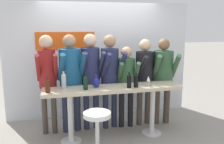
% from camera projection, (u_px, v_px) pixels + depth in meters
% --- Properties ---
extents(ground_plane, '(40.00, 40.00, 0.00)m').
position_uv_depth(ground_plane, '(113.00, 137.00, 4.51)').
color(ground_plane, gray).
extents(back_wall, '(4.01, 0.12, 2.46)m').
position_uv_depth(back_wall, '(100.00, 60.00, 5.45)').
color(back_wall, silver).
rests_on(back_wall, ground_plane).
extents(tasting_table, '(2.41, 0.49, 0.94)m').
position_uv_depth(tasting_table, '(113.00, 96.00, 4.36)').
color(tasting_table, beige).
rests_on(tasting_table, ground_plane).
extents(bar_stool, '(0.43, 0.43, 0.75)m').
position_uv_depth(bar_stool, '(97.00, 128.00, 3.70)').
color(bar_stool, silver).
rests_on(bar_stool, ground_plane).
extents(person_far_left, '(0.37, 0.52, 1.83)m').
position_uv_depth(person_far_left, '(47.00, 73.00, 4.45)').
color(person_far_left, '#473D33').
rests_on(person_far_left, ground_plane).
extents(person_left, '(0.53, 0.63, 1.83)m').
position_uv_depth(person_left, '(70.00, 73.00, 4.56)').
color(person_left, '#23283D').
rests_on(person_left, ground_plane).
extents(person_center_left, '(0.44, 0.58, 1.84)m').
position_uv_depth(person_center_left, '(91.00, 71.00, 4.67)').
color(person_center_left, '#23283D').
rests_on(person_center_left, ground_plane).
extents(person_center, '(0.47, 0.60, 1.82)m').
position_uv_depth(person_center, '(110.00, 71.00, 4.73)').
color(person_center, '#23283D').
rests_on(person_center, ground_plane).
extents(person_center_right, '(0.41, 0.51, 1.59)m').
position_uv_depth(person_center_right, '(126.00, 78.00, 4.80)').
color(person_center_right, black).
rests_on(person_center_right, ground_plane).
extents(person_right, '(0.48, 0.59, 1.73)m').
position_uv_depth(person_right, '(145.00, 73.00, 4.90)').
color(person_right, '#473D33').
rests_on(person_right, ground_plane).
extents(person_far_right, '(0.50, 0.59, 1.73)m').
position_uv_depth(person_far_right, '(163.00, 72.00, 4.96)').
color(person_far_right, '#473D33').
rests_on(person_far_right, ground_plane).
extents(wine_bottle_0, '(0.08, 0.08, 0.25)m').
position_uv_depth(wine_bottle_0, '(48.00, 85.00, 3.96)').
color(wine_bottle_0, '#4C1E0F').
rests_on(wine_bottle_0, tasting_table).
extents(wine_bottle_1, '(0.08, 0.08, 0.27)m').
position_uv_depth(wine_bottle_1, '(129.00, 80.00, 4.25)').
color(wine_bottle_1, black).
rests_on(wine_bottle_1, tasting_table).
extents(wine_bottle_2, '(0.08, 0.08, 0.27)m').
position_uv_depth(wine_bottle_2, '(85.00, 82.00, 4.13)').
color(wine_bottle_2, black).
rests_on(wine_bottle_2, tasting_table).
extents(wine_bottle_3, '(0.08, 0.08, 0.26)m').
position_uv_depth(wine_bottle_3, '(136.00, 80.00, 4.29)').
color(wine_bottle_3, black).
rests_on(wine_bottle_3, tasting_table).
extents(wine_bottle_4, '(0.08, 0.08, 0.32)m').
position_uv_depth(wine_bottle_4, '(64.00, 80.00, 4.20)').
color(wine_bottle_4, '#B7BCC1').
rests_on(wine_bottle_4, tasting_table).
extents(wine_glass_0, '(0.07, 0.07, 0.18)m').
position_uv_depth(wine_glass_0, '(148.00, 79.00, 4.38)').
color(wine_glass_0, silver).
rests_on(wine_glass_0, tasting_table).
extents(decorative_vase, '(0.13, 0.13, 0.22)m').
position_uv_depth(decorative_vase, '(96.00, 82.00, 4.29)').
color(decorative_vase, navy).
rests_on(decorative_vase, tasting_table).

